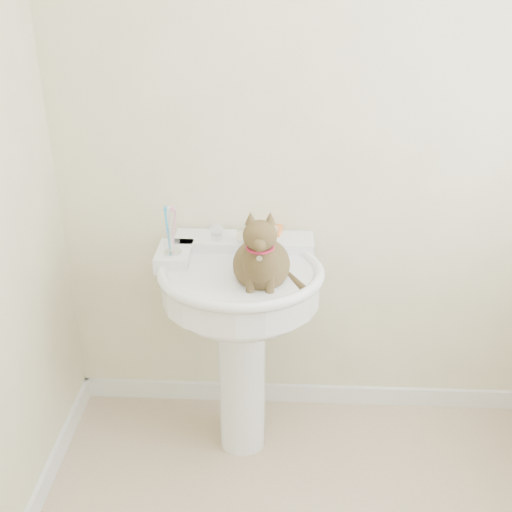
# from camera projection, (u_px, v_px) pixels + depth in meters

# --- Properties ---
(wall_back) EXTENTS (2.20, 0.00, 2.50)m
(wall_back) POSITION_uv_depth(u_px,v_px,m) (333.00, 141.00, 2.44)
(wall_back) COLOR beige
(wall_back) RESTS_ON ground
(baseboard_back) EXTENTS (2.20, 0.02, 0.09)m
(baseboard_back) POSITION_uv_depth(u_px,v_px,m) (320.00, 394.00, 2.97)
(baseboard_back) COLOR white
(baseboard_back) RESTS_ON floor
(pedestal_sink) EXTENTS (0.64, 0.63, 0.88)m
(pedestal_sink) POSITION_uv_depth(u_px,v_px,m) (240.00, 304.00, 2.45)
(pedestal_sink) COLOR white
(pedestal_sink) RESTS_ON floor
(faucet) EXTENTS (0.28, 0.12, 0.14)m
(faucet) POSITION_uv_depth(u_px,v_px,m) (243.00, 232.00, 2.48)
(faucet) COLOR silver
(faucet) RESTS_ON pedestal_sink
(soap_bar) EXTENTS (0.10, 0.07, 0.03)m
(soap_bar) POSITION_uv_depth(u_px,v_px,m) (270.00, 230.00, 2.57)
(soap_bar) COLOR orange
(soap_bar) RESTS_ON pedestal_sink
(toothbrush_cup) EXTENTS (0.07, 0.07, 0.19)m
(toothbrush_cup) POSITION_uv_depth(u_px,v_px,m) (171.00, 242.00, 2.39)
(toothbrush_cup) COLOR silver
(toothbrush_cup) RESTS_ON pedestal_sink
(cat) EXTENTS (0.23, 0.28, 0.42)m
(cat) POSITION_uv_depth(u_px,v_px,m) (262.00, 261.00, 2.26)
(cat) COLOR brown
(cat) RESTS_ON pedestal_sink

